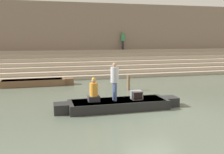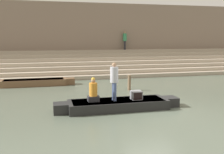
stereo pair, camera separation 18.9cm
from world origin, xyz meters
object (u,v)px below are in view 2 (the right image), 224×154
object	(u,v)px
person_standing	(114,79)
mooring_post	(129,83)
tv_set	(136,95)
moored_boat_shore	(34,82)
person_on_steps	(125,39)
rowboat_main	(118,104)
person_rowing	(93,92)

from	to	relation	value
person_standing	mooring_post	size ratio (longest dim) A/B	1.82
person_standing	tv_set	world-z (taller)	person_standing
moored_boat_shore	mooring_post	bearing A→B (deg)	-23.39
person_on_steps	tv_set	bearing A→B (deg)	-62.14
rowboat_main	moored_boat_shore	world-z (taller)	moored_boat_shore
tv_set	mooring_post	xyz separation A→B (m)	(0.96, 4.17, -0.16)
rowboat_main	person_on_steps	xyz separation A→B (m)	(4.06, 12.79, 2.89)
person_rowing	person_on_steps	xyz separation A→B (m)	(5.21, 12.76, 2.25)
moored_boat_shore	person_rowing	bearing A→B (deg)	-63.84
person_standing	tv_set	size ratio (longest dim) A/B	3.58
person_standing	moored_boat_shore	world-z (taller)	person_standing
moored_boat_shore	tv_set	bearing A→B (deg)	-51.81
tv_set	person_on_steps	bearing A→B (deg)	80.89
person_on_steps	person_standing	bearing A→B (deg)	-66.51
moored_boat_shore	person_on_steps	world-z (taller)	person_on_steps
rowboat_main	person_rowing	bearing A→B (deg)	176.06
tv_set	person_on_steps	size ratio (longest dim) A/B	0.28
person_on_steps	rowboat_main	bearing A→B (deg)	-65.78
person_rowing	moored_boat_shore	xyz separation A→B (m)	(-2.94, 7.08, -0.64)
rowboat_main	tv_set	xyz separation A→B (m)	(0.86, -0.07, 0.41)
person_standing	person_on_steps	xyz separation A→B (m)	(4.25, 12.83, 1.68)
mooring_post	person_on_steps	distance (m)	9.35
person_standing	person_rowing	xyz separation A→B (m)	(-0.95, 0.07, -0.57)
rowboat_main	tv_set	world-z (taller)	tv_set
person_standing	rowboat_main	bearing A→B (deg)	12.47
person_on_steps	moored_boat_shore	bearing A→B (deg)	-103.31
person_on_steps	mooring_post	bearing A→B (deg)	-62.61
person_standing	moored_boat_shore	size ratio (longest dim) A/B	0.32
mooring_post	moored_boat_shore	bearing A→B (deg)	153.00
moored_boat_shore	rowboat_main	bearing A→B (deg)	-56.49
rowboat_main	person_standing	xyz separation A→B (m)	(-0.19, -0.04, 1.21)
rowboat_main	mooring_post	distance (m)	4.49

